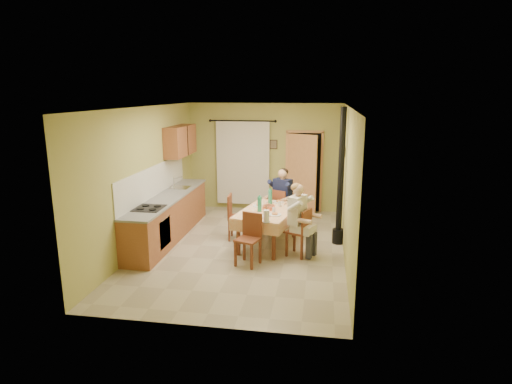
% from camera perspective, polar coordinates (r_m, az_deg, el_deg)
% --- Properties ---
extents(floor, '(4.00, 6.00, 0.01)m').
position_cam_1_polar(floor, '(8.72, -1.74, -7.46)').
color(floor, tan).
rests_on(floor, ground).
extents(room_shell, '(4.04, 6.04, 2.82)m').
position_cam_1_polar(room_shell, '(8.26, -1.83, 4.44)').
color(room_shell, tan).
rests_on(room_shell, ground).
extents(kitchen_run, '(0.64, 3.64, 1.56)m').
position_cam_1_polar(kitchen_run, '(9.39, -11.59, -3.12)').
color(kitchen_run, brown).
rests_on(kitchen_run, ground).
extents(upper_cabinets, '(0.35, 1.40, 0.70)m').
position_cam_1_polar(upper_cabinets, '(10.34, -10.03, 6.76)').
color(upper_cabinets, brown).
rests_on(upper_cabinets, room_shell).
extents(curtain, '(1.70, 0.07, 2.22)m').
position_cam_1_polar(curtain, '(11.26, -1.76, 3.94)').
color(curtain, black).
rests_on(curtain, ground).
extents(doorway, '(0.96, 0.41, 2.15)m').
position_cam_1_polar(doorway, '(11.10, 6.28, 2.62)').
color(doorway, black).
rests_on(doorway, ground).
extents(dining_table, '(1.30, 1.81, 0.76)m').
position_cam_1_polar(dining_table, '(8.73, 1.58, -4.80)').
color(dining_table, '#E2A979').
rests_on(dining_table, ground).
extents(tableware, '(0.65, 1.65, 0.33)m').
position_cam_1_polar(tableware, '(8.51, 1.46, -2.14)').
color(tableware, white).
rests_on(tableware, dining_table).
extents(chair_far, '(0.53, 0.53, 0.95)m').
position_cam_1_polar(chair_far, '(9.75, 3.38, -3.43)').
color(chair_far, brown).
rests_on(chair_far, ground).
extents(chair_near, '(0.49, 0.49, 0.95)m').
position_cam_1_polar(chair_near, '(7.83, -1.04, -7.66)').
color(chair_near, brown).
rests_on(chair_near, ground).
extents(chair_right, '(0.50, 0.50, 0.93)m').
position_cam_1_polar(chair_right, '(8.28, 5.72, -6.55)').
color(chair_right, brown).
rests_on(chair_right, ground).
extents(chair_left, '(0.44, 0.44, 0.97)m').
position_cam_1_polar(chair_left, '(9.15, -2.43, -4.53)').
color(chair_left, brown).
rests_on(chair_left, ground).
extents(man_far, '(0.65, 0.61, 1.39)m').
position_cam_1_polar(man_far, '(9.61, 3.47, -0.04)').
color(man_far, '#141938').
rests_on(man_far, chair_far).
extents(man_right, '(0.60, 0.65, 1.39)m').
position_cam_1_polar(man_right, '(8.10, 5.74, -2.61)').
color(man_right, silver).
rests_on(man_right, chair_right).
extents(stove_flue, '(0.24, 0.24, 2.80)m').
position_cam_1_polar(stove_flue, '(8.86, 11.12, -0.44)').
color(stove_flue, black).
rests_on(stove_flue, ground).
extents(picture_back, '(0.19, 0.03, 0.23)m').
position_cam_1_polar(picture_back, '(11.14, 2.36, 6.36)').
color(picture_back, black).
rests_on(picture_back, room_shell).
extents(picture_right, '(0.03, 0.31, 0.21)m').
position_cam_1_polar(picture_right, '(9.30, 11.67, 5.35)').
color(picture_right, brown).
rests_on(picture_right, room_shell).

